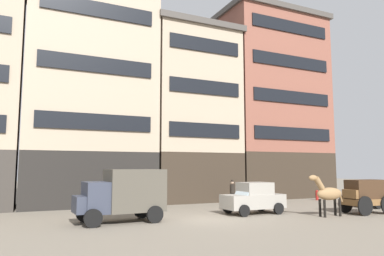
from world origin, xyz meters
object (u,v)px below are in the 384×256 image
at_px(cargo_wagon, 365,194).
at_px(sedan_light, 253,198).
at_px(delivery_truck_near, 123,193).
at_px(sedan_dark, 378,193).
at_px(fire_hydrant_curbside, 317,195).
at_px(draft_horse, 328,193).
at_px(pedestrian_officer, 232,191).

relative_size(cargo_wagon, sedan_light, 0.79).
distance_m(delivery_truck_near, sedan_dark, 17.79).
relative_size(sedan_light, fire_hydrant_curbside, 4.50).
xyz_separation_m(sedan_light, fire_hydrant_curbside, (9.84, 5.07, -0.49)).
height_order(draft_horse, sedan_light, draft_horse).
height_order(sedan_light, pedestrian_officer, sedan_light).
bearing_deg(fire_hydrant_curbside, sedan_dark, -88.66).
bearing_deg(pedestrian_officer, sedan_light, -107.27).
distance_m(draft_horse, sedan_light, 4.17).
height_order(delivery_truck_near, fire_hydrant_curbside, delivery_truck_near).
bearing_deg(pedestrian_officer, fire_hydrant_curbside, 1.35).
bearing_deg(draft_horse, cargo_wagon, -0.03).
distance_m(draft_horse, fire_hydrant_curbside, 10.35).
bearing_deg(pedestrian_officer, draft_horse, -78.14).
bearing_deg(sedan_dark, delivery_truck_near, 178.26).
distance_m(sedan_light, fire_hydrant_curbside, 11.08).
distance_m(delivery_truck_near, pedestrian_officer, 10.53).
relative_size(delivery_truck_near, pedestrian_officer, 2.47).
relative_size(cargo_wagon, fire_hydrant_curbside, 3.55).
xyz_separation_m(delivery_truck_near, fire_hydrant_curbside, (17.64, 5.06, -1.00)).
xyz_separation_m(draft_horse, sedan_dark, (6.85, 2.22, -0.36)).
height_order(sedan_light, fire_hydrant_curbside, sedan_light).
relative_size(delivery_truck_near, fire_hydrant_curbside, 5.33).
height_order(draft_horse, fire_hydrant_curbside, draft_horse).
bearing_deg(sedan_light, draft_horse, -41.36).
bearing_deg(sedan_light, pedestrian_officer, 72.73).
xyz_separation_m(pedestrian_officer, fire_hydrant_curbside, (8.32, 0.20, -0.55)).
bearing_deg(sedan_dark, cargo_wagon, -150.37).
bearing_deg(fire_hydrant_curbside, sedan_light, -152.71).
height_order(cargo_wagon, delivery_truck_near, delivery_truck_near).
bearing_deg(draft_horse, fire_hydrant_curbside, 49.32).
relative_size(draft_horse, sedan_light, 0.63).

